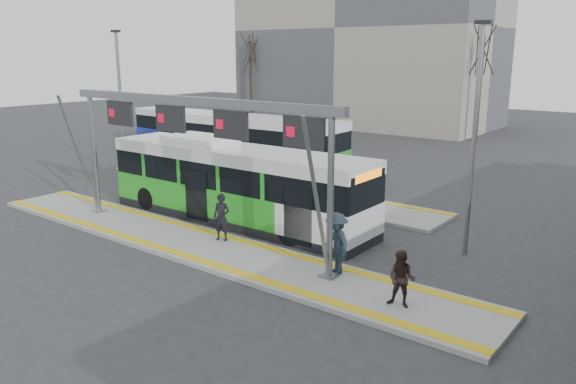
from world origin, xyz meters
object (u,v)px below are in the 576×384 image
gantry (192,127)px  passenger_c (336,243)px  hero_bus (236,184)px  passenger_a (222,217)px  passenger_b (401,279)px

gantry → passenger_c: 6.67m
passenger_c → hero_bus: bearing=-171.6°
gantry → passenger_c: (5.85, 0.41, -3.17)m
passenger_a → passenger_b: (7.71, -1.03, -0.08)m
passenger_a → passenger_c: passenger_c is taller
hero_bus → passenger_a: hero_bus is taller
passenger_a → passenger_c: (5.04, -0.12, 0.11)m
hero_bus → passenger_b: bearing=-21.5°
passenger_c → gantry: bearing=-146.0°
passenger_b → passenger_c: size_ratio=0.81×
hero_bus → passenger_a: size_ratio=7.09×
passenger_b → passenger_c: bearing=151.3°
hero_bus → passenger_a: (1.65, -2.53, -0.53)m
hero_bus → passenger_c: 7.20m
hero_bus → passenger_b: (9.36, -3.56, -0.61)m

